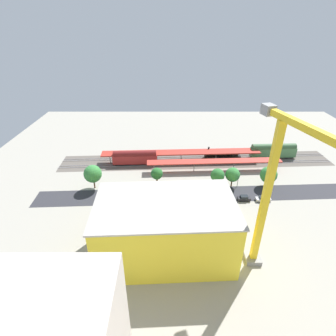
{
  "coord_description": "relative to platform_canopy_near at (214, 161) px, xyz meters",
  "views": [
    {
      "loc": [
        11.66,
        77.72,
        50.48
      ],
      "look_at": [
        11.69,
        3.49,
        9.45
      ],
      "focal_mm": 28.37,
      "sensor_mm": 36.0,
      "label": 1
    }
  ],
  "objects": [
    {
      "name": "passenger_coach",
      "position": [
        -26.29,
        -10.84,
        -0.55
      ],
      "size": [
        19.02,
        3.96,
        6.28
      ],
      "color": "black",
      "rests_on": "ground"
    },
    {
      "name": "parked_car_4",
      "position": [
        14.91,
        19.36,
        -3.11
      ],
      "size": [
        4.68,
        1.89,
        1.73
      ],
      "color": "black",
      "rests_on": "ground"
    },
    {
      "name": "street_tree_5",
      "position": [
        0.64,
        10.61,
        0.15
      ],
      "size": [
        4.3,
        4.3,
        6.19
      ],
      "color": "brown",
      "rests_on": "ground"
    },
    {
      "name": "parked_car_6",
      "position": [
        29.32,
        20.16,
        -3.06
      ],
      "size": [
        4.27,
        1.84,
        1.79
      ],
      "color": "black",
      "rests_on": "ground"
    },
    {
      "name": "parked_car_2",
      "position": [
        1.33,
        19.7,
        -3.06
      ],
      "size": [
        4.57,
        2.03,
        1.81
      ],
      "color": "black",
      "rests_on": "ground"
    },
    {
      "name": "construction_building",
      "position": [
        18.26,
        41.56,
        3.39
      ],
      "size": [
        32.43,
        20.13,
        14.5
      ],
      "primitive_type": "cube",
      "rotation": [
        0.0,
        0.0,
        0.05
      ],
      "color": "yellow",
      "rests_on": "ground"
    },
    {
      "name": "construction_roof_slab",
      "position": [
        18.26,
        41.56,
        10.83
      ],
      "size": [
        33.06,
        20.76,
        0.4
      ],
      "primitive_type": "cube",
      "rotation": [
        0.0,
        0.0,
        0.05
      ],
      "color": "#ADA89E",
      "rests_on": "construction_building"
    },
    {
      "name": "street_tree_1",
      "position": [
        21.53,
        11.17,
        1.03
      ],
      "size": [
        4.13,
        4.13,
        7.01
      ],
      "color": "brown",
      "rests_on": "ground"
    },
    {
      "name": "track_rails",
      "position": [
        6.0,
        -7.92,
        -3.68
      ],
      "size": [
        110.11,
        12.77,
        0.12
      ],
      "color": "#9E9EA8",
      "rests_on": "ground"
    },
    {
      "name": "tower_crane",
      "position": [
        -3.03,
        45.74,
        17.4
      ],
      "size": [
        7.77,
        23.05,
        36.8
      ],
      "color": "gray",
      "rests_on": "ground"
    },
    {
      "name": "street_tree_0",
      "position": [
        43.05,
        12.47,
        1.73
      ],
      "size": [
        6.02,
        6.02,
        8.61
      ],
      "color": "brown",
      "rests_on": "ground"
    },
    {
      "name": "street_tree_4",
      "position": [
        -4.46,
        11.3,
        0.74
      ],
      "size": [
        4.98,
        4.98,
        7.11
      ],
      "color": "brown",
      "rests_on": "ground"
    },
    {
      "name": "box_truck_2",
      "position": [
        29.8,
        26.67,
        -2.07
      ],
      "size": [
        9.44,
        2.59,
        3.7
      ],
      "color": "black",
      "rests_on": "ground"
    },
    {
      "name": "box_truck_1",
      "position": [
        17.1,
        28.13,
        -2.25
      ],
      "size": [
        9.18,
        2.6,
        3.28
      ],
      "color": "black",
      "rests_on": "ground"
    },
    {
      "name": "parked_car_1",
      "position": [
        -6.68,
        19.87,
        -3.06
      ],
      "size": [
        4.16,
        1.87,
        1.8
      ],
      "color": "black",
      "rests_on": "ground"
    },
    {
      "name": "freight_coach_far",
      "position": [
        30.88,
        -4.99,
        -0.79
      ],
      "size": [
        17.8,
        3.91,
        5.87
      ],
      "color": "black",
      "rests_on": "ground"
    },
    {
      "name": "street_tree_3",
      "position": [
        0.9,
        12.16,
        0.95
      ],
      "size": [
        4.7,
        4.7,
        7.19
      ],
      "color": "brown",
      "rests_on": "ground"
    },
    {
      "name": "street_tree_2",
      "position": [
        -16.76,
        11.35,
        0.7
      ],
      "size": [
        5.75,
        5.75,
        7.44
      ],
      "color": "brown",
      "rests_on": "ground"
    },
    {
      "name": "parked_car_5",
      "position": [
        22.38,
        20.01,
        -3.14
      ],
      "size": [
        4.16,
        2.12,
        1.65
      ],
      "color": "black",
      "rests_on": "ground"
    },
    {
      "name": "parked_car_7",
      "position": [
        36.65,
        19.77,
        -3.13
      ],
      "size": [
        4.56,
        2.21,
        1.65
      ],
      "color": "black",
      "rests_on": "ground"
    },
    {
      "name": "ground_plane",
      "position": [
        6.0,
        11.87,
        -3.86
      ],
      "size": [
        176.38,
        176.38,
        0.0
      ],
      "primitive_type": "plane",
      "color": "#9E998C",
      "rests_on": "ground"
    },
    {
      "name": "parked_car_0",
      "position": [
        -12.84,
        20.03,
        -3.14
      ],
      "size": [
        4.8,
        1.98,
        1.63
      ],
      "color": "black",
      "rests_on": "ground"
    },
    {
      "name": "platform_canopy_far",
      "position": [
        12.33,
        -7.64,
        0.14
      ],
      "size": [
        64.42,
        8.11,
        4.24
      ],
      "color": "#A82D23",
      "rests_on": "ground"
    },
    {
      "name": "street_asphalt",
      "position": [
        6.0,
        16.58,
        -3.86
      ],
      "size": [
        110.55,
        14.35,
        0.01
      ],
      "primitive_type": "cube",
      "rotation": [
        0.0,
        0.0,
        0.05
      ],
      "color": "#2D2D33",
      "rests_on": "ground"
    },
    {
      "name": "platform_canopy_near",
      "position": [
        0.0,
        0.0,
        0.0
      ],
      "size": [
        51.45,
        6.51,
        4.07
      ],
      "color": "#B73328",
      "rests_on": "ground"
    },
    {
      "name": "parked_car_3",
      "position": [
        7.79,
        19.55,
        -3.07
      ],
      "size": [
        4.41,
        1.89,
        1.79
      ],
      "color": "black",
      "rests_on": "ground"
    },
    {
      "name": "rail_bed",
      "position": [
        6.0,
        -7.92,
        -3.86
      ],
      "size": [
        110.78,
        19.19,
        0.01
      ],
      "primitive_type": "cube",
      "rotation": [
        0.0,
        0.0,
        0.05
      ],
      "color": "#5B544C",
      "rests_on": "ground"
    },
    {
      "name": "locomotive",
      "position": [
        -5.39,
        -10.85,
        -2.07
      ],
      "size": [
        15.23,
        3.36,
        4.99
      ],
      "color": "black",
      "rests_on": "ground"
    },
    {
      "name": "traffic_light",
      "position": [
        -6.45,
        11.6,
        0.29
      ],
      "size": [
        0.5,
        0.36,
        6.21
      ],
      "color": "#333333",
      "rests_on": "ground"
    },
    {
      "name": "box_truck_0",
      "position": [
        28.21,
        27.27,
        -2.05
      ],
      "size": [
        10.4,
        4.06,
        3.69
      ],
      "color": "black",
      "rests_on": "ground"
    }
  ]
}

